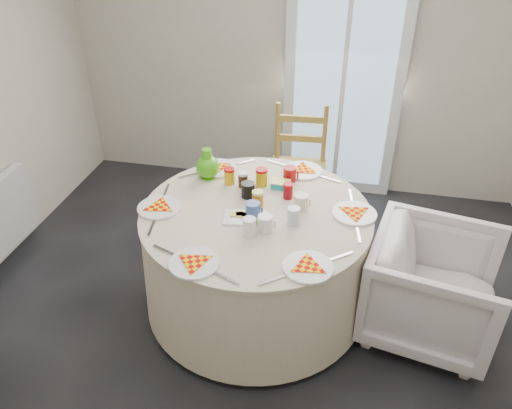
% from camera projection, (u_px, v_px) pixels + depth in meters
% --- Properties ---
extents(floor, '(4.00, 4.00, 0.00)m').
position_uv_depth(floor, '(247.00, 332.00, 3.24)').
color(floor, black).
rests_on(floor, ground).
extents(wall_back, '(4.00, 0.02, 2.60)m').
position_uv_depth(wall_back, '(299.00, 46.00, 4.17)').
color(wall_back, '#BCB5A3').
rests_on(wall_back, floor).
extents(glass_door, '(1.00, 0.08, 2.10)m').
position_uv_depth(glass_door, '(344.00, 80.00, 4.19)').
color(glass_door, silver).
rests_on(glass_door, floor).
extents(table, '(1.47, 1.47, 0.75)m').
position_uv_depth(table, '(256.00, 259.00, 3.27)').
color(table, beige).
rests_on(table, floor).
extents(wooden_chair, '(0.47, 0.45, 1.00)m').
position_uv_depth(wooden_chair, '(298.00, 173.00, 4.04)').
color(wooden_chair, olive).
rests_on(wooden_chair, floor).
extents(armchair, '(0.84, 0.87, 0.77)m').
position_uv_depth(armchair, '(434.00, 283.00, 3.05)').
color(armchair, silver).
rests_on(armchair, floor).
extents(place_settings, '(1.91, 1.91, 0.03)m').
position_uv_depth(place_settings, '(256.00, 209.00, 3.06)').
color(place_settings, white).
rests_on(place_settings, table).
extents(jar_cluster, '(0.53, 0.40, 0.14)m').
position_uv_depth(jar_cluster, '(257.00, 181.00, 3.24)').
color(jar_cluster, '#9D571F').
rests_on(jar_cluster, table).
extents(butter_tub, '(0.13, 0.09, 0.05)m').
position_uv_depth(butter_tub, '(281.00, 183.00, 3.29)').
color(butter_tub, '#12A2AD').
rests_on(butter_tub, table).
extents(green_pitcher, '(0.18, 0.18, 0.21)m').
position_uv_depth(green_pitcher, '(207.00, 162.00, 3.36)').
color(green_pitcher, '#40A912').
rests_on(green_pitcher, table).
extents(cheese_platter, '(0.27, 0.20, 0.03)m').
position_uv_depth(cheese_platter, '(245.00, 215.00, 2.99)').
color(cheese_platter, silver).
rests_on(cheese_platter, table).
extents(mugs_glasses, '(0.75, 0.75, 0.12)m').
position_uv_depth(mugs_glasses, '(272.00, 201.00, 3.05)').
color(mugs_glasses, '#9E9E9E').
rests_on(mugs_glasses, table).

